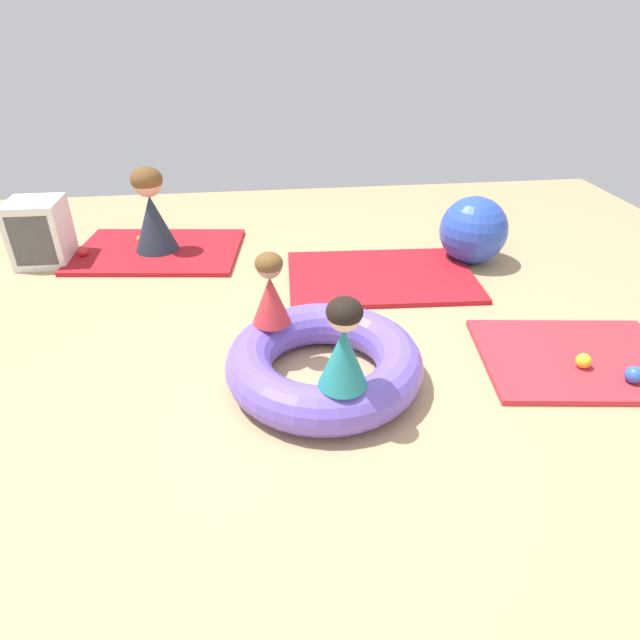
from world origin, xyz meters
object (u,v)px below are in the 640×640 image
at_px(play_ball_orange, 140,239).
at_px(inflatable_cushion, 324,362).
at_px(play_ball_blue, 634,375).
at_px(exercise_ball_large, 473,230).
at_px(child_in_red, 270,290).
at_px(adult_seated, 152,211).
at_px(storage_cube, 39,233).
at_px(play_ball_yellow, 583,361).
at_px(play_ball_red, 83,251).
at_px(child_in_teal, 344,345).

bearing_deg(play_ball_orange, inflatable_cushion, -57.70).
bearing_deg(play_ball_blue, inflatable_cushion, 171.00).
bearing_deg(exercise_ball_large, child_in_red, -143.91).
xyz_separation_m(adult_seated, storage_cube, (-0.96, -0.10, -0.13)).
bearing_deg(child_in_red, storage_cube, 15.54).
bearing_deg(play_ball_yellow, play_ball_red, 148.38).
bearing_deg(play_ball_orange, exercise_ball_large, -13.24).
bearing_deg(storage_cube, play_ball_yellow, -29.17).
bearing_deg(child_in_teal, exercise_ball_large, -165.06).
xyz_separation_m(exercise_ball_large, storage_cube, (-3.76, 0.43, -0.01)).
xyz_separation_m(adult_seated, exercise_ball_large, (2.80, -0.53, -0.11)).
height_order(child_in_teal, play_ball_yellow, child_in_teal).
distance_m(play_ball_orange, storage_cube, 0.85).
height_order(play_ball_orange, storage_cube, storage_cube).
distance_m(child_in_red, exercise_ball_large, 2.26).
height_order(adult_seated, exercise_ball_large, adult_seated).
height_order(child_in_teal, play_ball_orange, child_in_teal).
bearing_deg(play_ball_red, child_in_red, -47.59).
height_order(play_ball_yellow, exercise_ball_large, exercise_ball_large).
distance_m(child_in_red, adult_seated, 2.10).
bearing_deg(play_ball_blue, storage_cube, 150.21).
height_order(child_in_teal, storage_cube, child_in_teal).
xyz_separation_m(child_in_teal, play_ball_red, (-1.97, 2.47, -0.44)).
distance_m(adult_seated, play_ball_blue, 3.95).
bearing_deg(exercise_ball_large, play_ball_red, 172.46).
distance_m(play_ball_red, storage_cube, 0.37).
height_order(play_ball_blue, exercise_ball_large, exercise_ball_large).
height_order(inflatable_cushion, child_in_red, child_in_red).
relative_size(child_in_teal, play_ball_yellow, 5.34).
bearing_deg(exercise_ball_large, play_ball_yellow, -87.16).
bearing_deg(child_in_teal, storage_cube, -85.68).
relative_size(play_ball_orange, play_ball_red, 0.76).
bearing_deg(exercise_ball_large, storage_cube, 173.50).
xyz_separation_m(play_ball_blue, storage_cube, (-4.06, 2.32, 0.19)).
bearing_deg(child_in_red, play_ball_blue, -137.47).
xyz_separation_m(play_ball_red, storage_cube, (-0.31, -0.03, 0.19)).
relative_size(inflatable_cushion, play_ball_blue, 11.36).
bearing_deg(play_ball_orange, play_ball_blue, -38.35).
xyz_separation_m(child_in_teal, adult_seated, (-1.32, 2.54, -0.12)).
xyz_separation_m(adult_seated, play_ball_orange, (-0.18, 0.18, -0.33)).
xyz_separation_m(child_in_red, exercise_ball_large, (1.82, 1.32, -0.21)).
height_order(play_ball_yellow, play_ball_blue, play_ball_blue).
height_order(adult_seated, play_ball_yellow, adult_seated).
distance_m(inflatable_cushion, play_ball_red, 2.82).
bearing_deg(play_ball_orange, adult_seated, -43.62).
distance_m(child_in_teal, adult_seated, 2.86).
height_order(child_in_red, adult_seated, adult_seated).
relative_size(play_ball_yellow, storage_cube, 0.17).
bearing_deg(adult_seated, exercise_ball_large, -33.05).
height_order(adult_seated, storage_cube, adult_seated).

